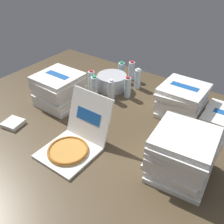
# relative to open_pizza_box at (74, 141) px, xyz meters

# --- Properties ---
(ground_plane) EXTENTS (3.20, 2.40, 0.02)m
(ground_plane) POSITION_rel_open_pizza_box_xyz_m (0.08, 0.31, -0.08)
(ground_plane) COLOR #4C3D28
(open_pizza_box) EXTENTS (0.39, 0.53, 0.39)m
(open_pizza_box) POSITION_rel_open_pizza_box_xyz_m (0.00, 0.00, 0.00)
(open_pizza_box) COLOR white
(open_pizza_box) RESTS_ON ground_plane
(pizza_stack_right_mid) EXTENTS (0.42, 0.43, 0.31)m
(pizza_stack_right_mid) POSITION_rel_open_pizza_box_xyz_m (-0.56, 0.41, 0.08)
(pizza_stack_right_mid) COLOR white
(pizza_stack_right_mid) RESTS_ON ground_plane
(pizza_stack_left_near) EXTENTS (0.44, 0.45, 0.34)m
(pizza_stack_left_near) POSITION_rel_open_pizza_box_xyz_m (0.76, 0.25, 0.10)
(pizza_stack_left_near) COLOR white
(pizza_stack_left_near) RESTS_ON ground_plane
(pizza_stack_right_near) EXTENTS (0.45, 0.44, 0.27)m
(pizza_stack_right_near) POSITION_rel_open_pizza_box_xyz_m (0.45, 0.96, 0.06)
(pizza_stack_right_near) COLOR white
(pizza_stack_right_near) RESTS_ON ground_plane
(ice_bucket) EXTENTS (0.31, 0.31, 0.16)m
(ice_bucket) POSITION_rel_open_pizza_box_xyz_m (-0.32, 0.94, 0.01)
(ice_bucket) COLOR #B7BABF
(ice_bucket) RESTS_ON ground_plane
(water_bottle_0) EXTENTS (0.07, 0.07, 0.22)m
(water_bottle_0) POSITION_rel_open_pizza_box_xyz_m (-0.12, 1.12, 0.03)
(water_bottle_0) COLOR silver
(water_bottle_0) RESTS_ON ground_plane
(water_bottle_1) EXTENTS (0.07, 0.07, 0.22)m
(water_bottle_1) POSITION_rel_open_pizza_box_xyz_m (-0.49, 0.80, 0.03)
(water_bottle_1) COLOR silver
(water_bottle_1) RESTS_ON ground_plane
(water_bottle_2) EXTENTS (0.07, 0.07, 0.22)m
(water_bottle_2) POSITION_rel_open_pizza_box_xyz_m (-0.38, 0.72, 0.03)
(water_bottle_2) COLOR silver
(water_bottle_2) RESTS_ON ground_plane
(water_bottle_3) EXTENTS (0.07, 0.07, 0.22)m
(water_bottle_3) POSITION_rel_open_pizza_box_xyz_m (-0.10, 0.90, 0.03)
(water_bottle_3) COLOR silver
(water_bottle_3) RESTS_ON ground_plane
(water_bottle_4) EXTENTS (0.07, 0.07, 0.22)m
(water_bottle_4) POSITION_rel_open_pizza_box_xyz_m (-0.27, 1.25, 0.03)
(water_bottle_4) COLOR white
(water_bottle_4) RESTS_ON ground_plane
(water_bottle_5) EXTENTS (0.07, 0.07, 0.22)m
(water_bottle_5) POSITION_rel_open_pizza_box_xyz_m (-0.36, 1.16, 0.03)
(water_bottle_5) COLOR silver
(water_bottle_5) RESTS_ON ground_plane
(water_bottle_6) EXTENTS (0.07, 0.07, 0.22)m
(water_bottle_6) POSITION_rel_open_pizza_box_xyz_m (-0.20, 0.75, 0.03)
(water_bottle_6) COLOR white
(water_bottle_6) RESTS_ON ground_plane
(napkin_pile) EXTENTS (0.18, 0.18, 0.04)m
(napkin_pile) POSITION_rel_open_pizza_box_xyz_m (-0.64, -0.10, -0.06)
(napkin_pile) COLOR white
(napkin_pile) RESTS_ON ground_plane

